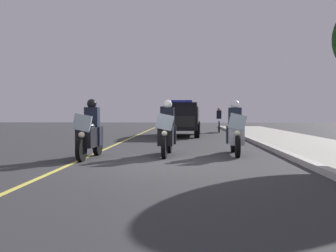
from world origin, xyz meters
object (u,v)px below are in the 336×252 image
object	(u,v)px
police_motorcycle_lead_left	(90,134)
police_motorcycle_trailing	(235,132)
police_suv	(182,117)
police_motorcycle_lead_right	(167,133)
cyclist_background	(219,120)

from	to	relation	value
police_motorcycle_lead_left	police_motorcycle_trailing	size ratio (longest dim) A/B	1.00
police_motorcycle_lead_left	police_suv	distance (m)	10.60
police_motorcycle_lead_right	police_motorcycle_trailing	world-z (taller)	same
police_motorcycle_lead_right	police_motorcycle_trailing	size ratio (longest dim) A/B	1.00
police_motorcycle_lead_right	police_suv	bearing A→B (deg)	178.21
police_motorcycle_lead_right	cyclist_background	world-z (taller)	police_motorcycle_lead_right
police_motorcycle_lead_right	police_motorcycle_trailing	bearing A→B (deg)	98.90
police_motorcycle_lead_right	police_suv	size ratio (longest dim) A/B	0.43
police_motorcycle_lead_left	police_motorcycle_lead_right	size ratio (longest dim) A/B	1.00
police_motorcycle_lead_left	police_suv	xyz separation A→B (m)	(-10.30, 2.48, 0.37)
police_motorcycle_trailing	cyclist_background	world-z (taller)	police_motorcycle_trailing
police_motorcycle_lead_left	cyclist_background	xyz separation A→B (m)	(-13.99, 4.93, 0.14)
police_motorcycle_lead_right	cyclist_background	xyz separation A→B (m)	(-13.20, 2.74, 0.14)
police_motorcycle_lead_left	police_motorcycle_trailing	bearing A→B (deg)	104.61
cyclist_background	police_motorcycle_trailing	bearing A→B (deg)	-2.73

